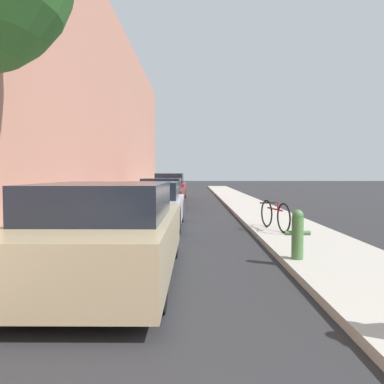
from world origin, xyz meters
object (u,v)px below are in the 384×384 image
Objects in this scene: parked_car_champagne at (107,233)px; bicycle at (275,215)px; parked_car_red at (170,187)px; parked_car_maroon at (162,194)px; fire_hydrant at (298,234)px; parked_car_silver at (149,205)px.

parked_car_champagne is 2.54× the size of bicycle.
parked_car_maroon is at bearing -89.66° from parked_car_red.
parked_car_champagne reaches higher than bicycle.
fire_hydrant is at bearing -72.95° from parked_car_maroon.
bicycle is (3.43, -12.55, -0.24)m from parked_car_red.
parked_car_red is at bearing 90.60° from parked_car_champagne.
parked_car_champagne is 1.11× the size of parked_car_maroon.
fire_hydrant is 3.24m from bicycle.
parked_car_red is (-0.17, 16.52, 0.05)m from parked_car_champagne.
parked_car_champagne is 10.82m from parked_car_maroon.
fire_hydrant is (2.95, 0.75, -0.13)m from parked_car_champagne.
fire_hydrant is at bearing -78.80° from parked_car_red.
parked_car_maroon is 10.53m from fire_hydrant.
fire_hydrant is (2.96, -4.38, -0.09)m from parked_car_silver.
parked_car_maroon is at bearing 91.33° from parked_car_silver.
parked_car_silver is at bearing 90.08° from parked_car_champagne.
fire_hydrant reaches higher than bicycle.
parked_car_silver is 11.39m from parked_car_red.
bicycle is at bearing 50.62° from parked_car_champagne.
parked_car_champagne is at bearing -89.27° from parked_car_maroon.
parked_car_red is (-0.17, 11.39, 0.09)m from parked_car_silver.
parked_car_champagne is 5.13m from parked_car_silver.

